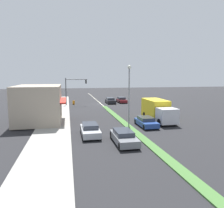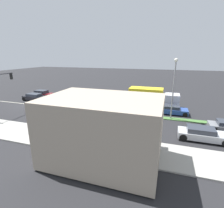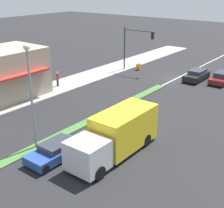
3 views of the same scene
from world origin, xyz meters
The scene contains 12 objects.
ground_plane centered at (0.00, 18.00, 0.00)m, with size 160.00×160.00×0.00m, color #232326.
sidewalk_right centered at (9.00, 18.50, 0.06)m, with size 4.00×73.00×0.12m, color #9E9B93.
median_strip centered at (0.00, 27.00, 0.05)m, with size 0.90×46.00×0.10m, color #477538.
lane_marking_center centered at (0.00, 0.00, 0.00)m, with size 0.16×60.00×0.01m, color beige.
building_corner_store centered at (10.96, 17.16, 2.54)m, with size 6.34×8.26×4.84m.
street_lamp centered at (0.00, 22.05, 4.78)m, with size 0.44×0.44×7.37m.
pedestrian centered at (9.11, 11.43, 1.00)m, with size 0.34×0.34×1.67m.
delivery_truck centered at (-5.00, 19.11, 1.47)m, with size 2.44×7.50×2.87m.
coupe_blue centered at (-2.20, 22.15, 0.57)m, with size 1.86×4.08×1.17m.
sedan_maroon centered at (-5.00, -1.55, 0.62)m, with size 1.77×4.08×1.29m.
sedan_silver centered at (5.00, 24.89, 0.62)m, with size 1.82×4.41×1.25m.
sedan_dark centered at (-2.20, -0.77, 0.62)m, with size 1.82×4.23×1.28m.
Camera 2 is at (22.01, 21.48, 7.82)m, focal length 28.00 mm.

